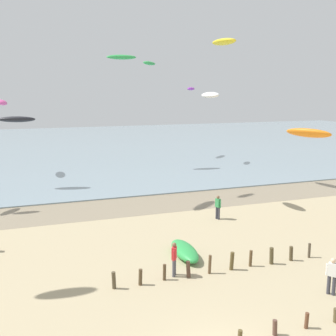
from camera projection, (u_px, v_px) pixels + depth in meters
name	position (u px, v px, depth m)	size (l,w,h in m)	color
wet_sand_strip	(108.00, 208.00, 31.79)	(120.00, 5.35, 0.01)	gray
sea	(62.00, 147.00, 66.69)	(160.00, 70.00, 0.10)	#7F939E
groyne_mid	(222.00, 263.00, 20.62)	(10.97, 0.33, 0.96)	brown
person_mid_beach	(332.00, 275.00, 18.20)	(0.40, 0.47, 1.71)	#383842
person_by_waterline	(174.00, 258.00, 20.05)	(0.36, 0.52, 1.71)	#4C4C56
person_left_flank	(218.00, 206.00, 28.99)	(0.31, 0.55, 1.71)	#383842
grounded_kite	(185.00, 251.00, 22.52)	(3.21, 1.15, 0.64)	green
kite_aloft_0	(224.00, 42.00, 37.68)	(3.28, 1.05, 0.53)	yellow
kite_aloft_2	(17.00, 119.00, 37.12)	(3.29, 1.05, 0.53)	black
kite_aloft_3	(121.00, 57.00, 45.80)	(3.31, 1.06, 0.53)	green
kite_aloft_4	(2.00, 102.00, 43.12)	(3.50, 1.12, 0.56)	#E54C99
kite_aloft_5	(149.00, 63.00, 54.42)	(3.02, 0.97, 0.48)	green
kite_aloft_6	(191.00, 89.00, 49.97)	(2.35, 0.75, 0.38)	purple
kite_aloft_9	(210.00, 95.00, 31.17)	(2.68, 0.86, 0.43)	white
kite_aloft_13	(308.00, 133.00, 28.88)	(3.35, 1.07, 0.54)	orange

